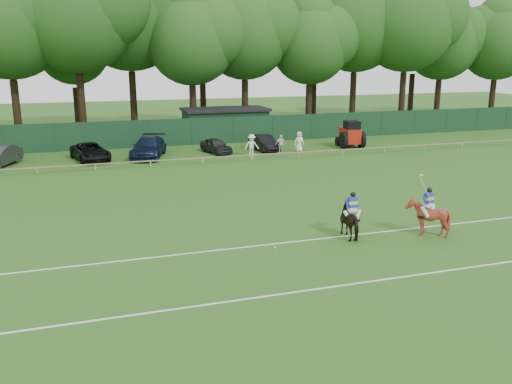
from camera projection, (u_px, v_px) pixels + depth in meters
name	position (u px, v px, depth m)	size (l,w,h in m)	color
ground	(266.00, 237.00, 25.12)	(160.00, 160.00, 0.00)	#1E4C14
horse_dark	(352.00, 221.00, 24.92)	(0.86, 1.89, 1.60)	black
horse_chestnut	(427.00, 217.00, 25.16)	(1.43, 1.60, 1.77)	maroon
suv_black	(90.00, 152.00, 43.08)	(2.29, 4.97, 1.38)	black
sedan_navy	(148.00, 147.00, 44.41)	(2.31, 5.68, 1.65)	#111B36
hatch_grey	(216.00, 146.00, 46.35)	(1.49, 3.70, 1.26)	#2B2C2E
estate_black	(264.00, 143.00, 47.52)	(1.45, 4.14, 1.37)	black
spectator_left	(252.00, 145.00, 44.80)	(1.19, 0.68, 1.84)	white
spectator_mid	(281.00, 144.00, 45.87)	(0.97, 0.40, 1.65)	silver
spectator_right	(299.00, 142.00, 46.90)	(0.86, 0.56, 1.76)	white
rider_dark	(353.00, 206.00, 24.73)	(0.94, 0.37, 1.41)	silver
rider_chestnut	(429.00, 201.00, 24.96)	(0.98, 0.51, 2.05)	silver
polo_ball	(275.00, 248.00, 23.64)	(0.09, 0.09, 0.09)	silver
pitch_lines	(294.00, 264.00, 21.90)	(60.00, 5.10, 0.01)	silver
pitch_rail	(190.00, 159.00, 41.61)	(62.10, 0.10, 0.50)	#997F5B
perimeter_fence	(170.00, 133.00, 49.70)	(92.08, 0.08, 2.50)	#14351E
utility_shed	(225.00, 123.00, 54.19)	(8.40, 4.40, 3.04)	#14331E
tree_row	(177.00, 133.00, 57.98)	(96.00, 12.00, 21.00)	#26561C
tractor	(351.00, 135.00, 49.14)	(2.23, 3.08, 2.43)	#A51E0F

